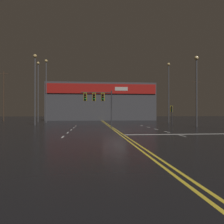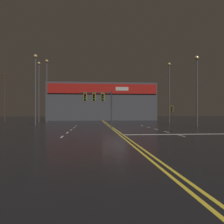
{
  "view_description": "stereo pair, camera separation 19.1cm",
  "coord_description": "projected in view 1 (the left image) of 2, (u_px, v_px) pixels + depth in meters",
  "views": [
    {
      "loc": [
        -2.63,
        -24.54,
        1.87
      ],
      "look_at": [
        0.0,
        2.9,
        2.0
      ],
      "focal_mm": 35.0,
      "sensor_mm": 36.0,
      "label": 1
    },
    {
      "loc": [
        -2.44,
        -24.55,
        1.87
      ],
      "look_at": [
        0.0,
        2.9,
        2.0
      ],
      "focal_mm": 35.0,
      "sensor_mm": 36.0,
      "label": 2
    }
  ],
  "objects": [
    {
      "name": "ground_plane",
      "position": [
        114.0,
        130.0,
        24.67
      ],
      "size": [
        200.0,
        200.0,
        0.0
      ],
      "primitive_type": "plane",
      "color": "black"
    },
    {
      "name": "road_markings",
      "position": [
        124.0,
        130.0,
        23.63
      ],
      "size": [
        14.36,
        60.0,
        0.01
      ],
      "color": "gold",
      "rests_on": "ground"
    },
    {
      "name": "traffic_signal_median",
      "position": [
        98.0,
        99.0,
        26.44
      ],
      "size": [
        3.79,
        0.36,
        4.62
      ],
      "color": "#38383D",
      "rests_on": "ground"
    },
    {
      "name": "traffic_signal_corner_northeast",
      "position": [
        172.0,
        111.0,
        35.6
      ],
      "size": [
        0.42,
        0.36,
        3.06
      ],
      "color": "#38383D",
      "rests_on": "ground"
    },
    {
      "name": "streetlight_near_left",
      "position": [
        35.0,
        81.0,
        33.58
      ],
      "size": [
        0.56,
        0.56,
        10.93
      ],
      "color": "#59595E",
      "rests_on": "ground"
    },
    {
      "name": "streetlight_near_right",
      "position": [
        197.0,
        82.0,
        29.79
      ],
      "size": [
        0.56,
        0.56,
        9.67
      ],
      "color": "#59595E",
      "rests_on": "ground"
    },
    {
      "name": "streetlight_far_left",
      "position": [
        38.0,
        85.0,
        44.77
      ],
      "size": [
        0.56,
        0.56,
        12.4
      ],
      "color": "#59595E",
      "rests_on": "ground"
    },
    {
      "name": "streetlight_far_right",
      "position": [
        46.0,
        84.0,
        41.7
      ],
      "size": [
        0.56,
        0.56,
        12.12
      ],
      "color": "#59595E",
      "rests_on": "ground"
    },
    {
      "name": "streetlight_far_median",
      "position": [
        169.0,
        86.0,
        41.98
      ],
      "size": [
        0.56,
        0.56,
        11.54
      ],
      "color": "#59595E",
      "rests_on": "ground"
    },
    {
      "name": "building_backdrop",
      "position": [
        101.0,
        102.0,
        58.96
      ],
      "size": [
        27.77,
        10.23,
        9.58
      ],
      "color": "#4C4C51",
      "rests_on": "ground"
    },
    {
      "name": "utility_pole_row",
      "position": [
        99.0,
        97.0,
        51.09
      ],
      "size": [
        47.48,
        0.26,
        11.33
      ],
      "color": "#4C3828",
      "rests_on": "ground"
    }
  ]
}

